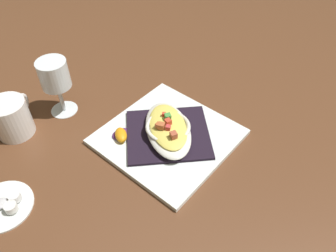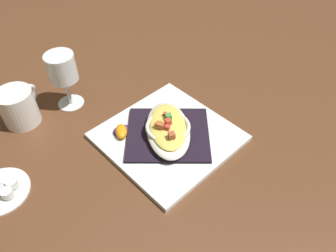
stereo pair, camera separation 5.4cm
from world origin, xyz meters
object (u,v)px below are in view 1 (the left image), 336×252
at_px(square_plate, 168,137).
at_px(coffee_mug, 13,119).
at_px(creamer_saucer, 2,206).
at_px(creamer_cup_1, 15,197).
at_px(orange_garnish, 121,135).
at_px(gratin_dish, 168,128).
at_px(creamer_cup_0, 11,207).
at_px(stemmed_glass, 55,77).

xyz_separation_m(square_plate, coffee_mug, (-0.14, 0.33, 0.03)).
relative_size(creamer_saucer, creamer_cup_1, 4.94).
bearing_deg(orange_garnish, gratin_dish, -59.54).
bearing_deg(creamer_cup_0, stemmed_glass, 20.57).
bearing_deg(creamer_saucer, coffee_mug, 37.38).
relative_size(orange_garnish, creamer_saucer, 0.55).
relative_size(gratin_dish, orange_garnish, 3.15).
height_order(square_plate, stemmed_glass, stemmed_glass).
relative_size(square_plate, stemmed_glass, 1.89).
bearing_deg(creamer_cup_0, square_plate, -29.85).
bearing_deg(orange_garnish, creamer_cup_0, 161.56).
bearing_deg(stemmed_glass, square_plate, -83.08).
bearing_deg(orange_garnish, creamer_saucer, 156.44).
relative_size(gratin_dish, creamer_cup_0, 8.48).
xyz_separation_m(stemmed_glass, creamer_cup_1, (-0.25, -0.09, -0.09)).
relative_size(square_plate, gratin_dish, 1.36).
height_order(creamer_saucer, creamer_cup_1, creamer_cup_1).
relative_size(stemmed_glass, creamer_cup_1, 6.10).
xyz_separation_m(stemmed_glass, creamer_saucer, (-0.28, -0.08, -0.10)).
xyz_separation_m(orange_garnish, creamer_saucer, (-0.26, 0.11, -0.02)).
relative_size(square_plate, creamer_cup_0, 11.50).
height_order(gratin_dish, coffee_mug, coffee_mug).
bearing_deg(square_plate, creamer_cup_1, 146.85).
distance_m(square_plate, creamer_cup_1, 0.34).
relative_size(gratin_dish, coffee_mug, 1.76).
bearing_deg(square_plate, creamer_saucer, 146.68).
relative_size(gratin_dish, creamer_cup_1, 8.48).
distance_m(square_plate, coffee_mug, 0.36).
relative_size(creamer_saucer, creamer_cup_0, 4.94).
relative_size(stemmed_glass, creamer_cup_0, 6.10).
height_order(square_plate, creamer_saucer, square_plate).
distance_m(stemmed_glass, creamer_saucer, 0.30).
xyz_separation_m(stemmed_glass, creamer_cup_0, (-0.27, -0.10, -0.09)).
bearing_deg(square_plate, stemmed_glass, 96.92).
bearing_deg(gratin_dish, creamer_saucer, 146.67).
distance_m(square_plate, gratin_dish, 0.03).
bearing_deg(creamer_saucer, orange_garnish, -23.56).
bearing_deg(creamer_saucer, creamer_cup_0, -87.05).
bearing_deg(creamer_saucer, square_plate, -33.32).
distance_m(coffee_mug, creamer_saucer, 0.21).
xyz_separation_m(square_plate, creamer_saucer, (-0.31, 0.20, -0.00)).
distance_m(square_plate, orange_garnish, 0.11).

